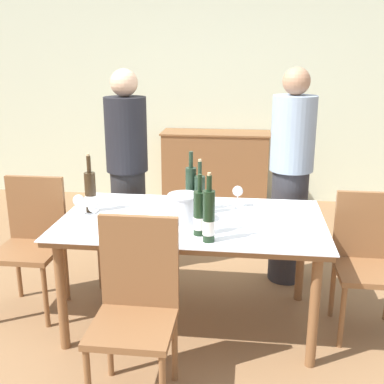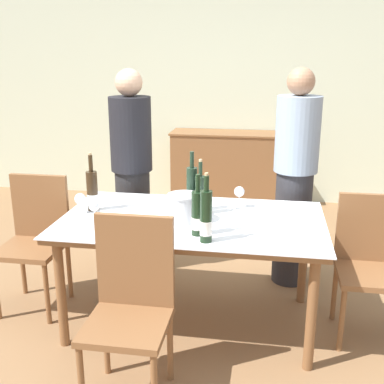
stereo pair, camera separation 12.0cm
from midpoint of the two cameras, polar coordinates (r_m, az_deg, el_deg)
ground_plane at (r=3.43m, az=-1.04°, el=-15.02°), size 12.00×12.00×0.00m
back_wall at (r=5.87m, az=2.97°, el=12.69°), size 8.00×0.10×2.80m
sideboard_cabinet at (r=5.73m, az=2.19°, el=2.84°), size 1.26×0.46×0.87m
dining_table at (r=3.12m, az=-1.10°, el=-4.40°), size 1.69×0.98×0.75m
ice_bucket at (r=3.03m, az=-2.05°, el=-1.80°), size 0.21×0.21×0.18m
wine_bottle_0 at (r=3.21m, az=-1.20°, el=0.17°), size 0.07×0.07×0.41m
wine_bottle_1 at (r=2.70m, az=0.73°, el=-3.03°), size 0.07×0.07×0.40m
wine_bottle_2 at (r=3.29m, az=-12.97°, el=-0.08°), size 0.07×0.07×0.40m
wine_bottle_3 at (r=3.15m, az=-0.17°, el=-0.47°), size 0.07×0.07×0.37m
wine_bottle_4 at (r=2.80m, az=-0.31°, el=-2.68°), size 0.08×0.08×0.37m
wine_glass_0 at (r=3.24m, az=-14.32°, el=-1.07°), size 0.08×0.08×0.14m
wine_glass_1 at (r=3.31m, az=4.40°, el=-0.02°), size 0.07×0.07×0.15m
wine_glass_2 at (r=3.07m, az=-12.66°, el=-1.91°), size 0.08×0.08×0.14m
chair_near_front at (r=2.58m, az=-8.01°, el=-12.52°), size 0.42×0.42×0.97m
chair_left_end at (r=3.58m, az=-19.32°, el=-4.88°), size 0.42×0.42×0.94m
chair_right_end at (r=3.32m, az=19.19°, el=-7.00°), size 0.42×0.42×0.91m
person_host at (r=3.90m, az=-8.52°, el=2.12°), size 0.33×0.33×1.66m
person_guest_left at (r=3.76m, az=10.72°, el=1.57°), size 0.33×0.33×1.67m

